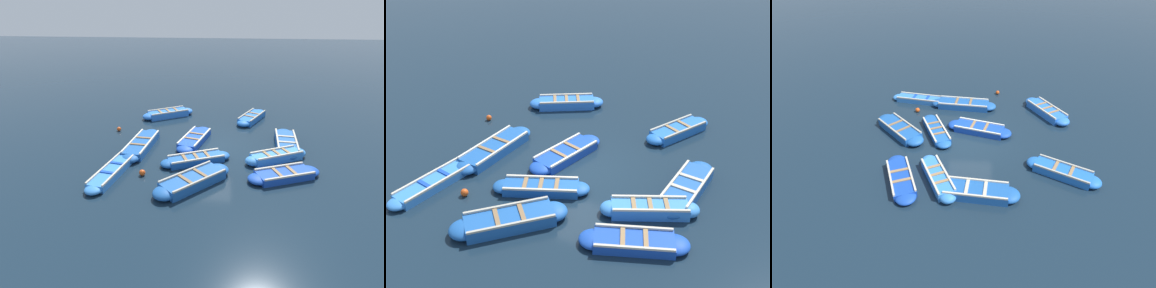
{
  "view_description": "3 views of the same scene",
  "coord_description": "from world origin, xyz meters",
  "views": [
    {
      "loc": [
        -13.97,
        -0.63,
        6.51
      ],
      "look_at": [
        -0.24,
        0.85,
        0.2
      ],
      "focal_mm": 28.0,
      "sensor_mm": 36.0,
      "label": 1
    },
    {
      "loc": [
        -12.18,
        -6.36,
        9.3
      ],
      "look_at": [
        0.78,
        0.44,
        0.53
      ],
      "focal_mm": 42.0,
      "sensor_mm": 36.0,
      "label": 2
    },
    {
      "loc": [
        0.49,
        -12.64,
        8.92
      ],
      "look_at": [
        -0.26,
        -0.65,
        0.17
      ],
      "focal_mm": 28.0,
      "sensor_mm": 36.0,
      "label": 3
    }
  ],
  "objects": [
    {
      "name": "boat_stern_in",
      "position": [
        0.43,
        -3.92,
        0.2
      ],
      "size": [
        3.65,
        1.22,
        0.45
      ],
      "color": "#1E59AD",
      "rests_on": "ground"
    },
    {
      "name": "boat_far_corner",
      "position": [
        4.35,
        2.91,
        0.2
      ],
      "size": [
        2.52,
        3.38,
        0.46
      ],
      "color": "blue",
      "rests_on": "ground"
    },
    {
      "name": "boat_end_of_row",
      "position": [
        -1.8,
        0.5,
        0.16
      ],
      "size": [
        2.07,
        3.35,
        0.37
      ],
      "color": "#1E59AD",
      "rests_on": "ground"
    },
    {
      "name": "boat_broadside",
      "position": [
        4.21,
        -2.47,
        0.18
      ],
      "size": [
        3.3,
        2.22,
        0.42
      ],
      "color": "blue",
      "rests_on": "ground"
    },
    {
      "name": "boat_tucked",
      "position": [
        -2.82,
        -3.29,
        0.16
      ],
      "size": [
        2.03,
        3.34,
        0.38
      ],
      "color": "#1947B7",
      "rests_on": "ground"
    },
    {
      "name": "buoy_orange_near",
      "position": [
        -3.22,
        2.66,
        0.13
      ],
      "size": [
        0.26,
        0.26,
        0.26
      ],
      "primitive_type": "sphere",
      "color": "#E05119",
      "rests_on": "ground"
    },
    {
      "name": "boat_bow_out",
      "position": [
        0.47,
        0.79,
        0.17
      ],
      "size": [
        3.59,
        1.77,
        0.4
      ],
      "color": "#1947B7",
      "rests_on": "ground"
    },
    {
      "name": "boat_alongside",
      "position": [
        -3.24,
        3.94,
        0.15
      ],
      "size": [
        3.76,
        1.3,
        0.36
      ],
      "color": "#3884E0",
      "rests_on": "ground"
    },
    {
      "name": "boat_outer_left",
      "position": [
        -0.54,
        3.4,
        0.19
      ],
      "size": [
        3.98,
        1.26,
        0.43
      ],
      "color": "#1E59AD",
      "rests_on": "ground"
    },
    {
      "name": "boat_outer_right",
      "position": [
        -1.23,
        -3.19,
        0.2
      ],
      "size": [
        2.05,
        3.16,
        0.46
      ],
      "color": "#3884E0",
      "rests_on": "ground"
    },
    {
      "name": "boat_drifting",
      "position": [
        -3.75,
        0.43,
        0.2
      ],
      "size": [
        3.28,
        3.25,
        0.47
      ],
      "color": "#1E59AD",
      "rests_on": "ground"
    },
    {
      "name": "buoy_yellow_far",
      "position": [
        1.57,
        5.29,
        0.12
      ],
      "size": [
        0.24,
        0.24,
        0.24
      ],
      "primitive_type": "sphere",
      "color": "#E05119",
      "rests_on": "ground"
    },
    {
      "name": "ground_plane",
      "position": [
        0.0,
        0.0,
        0.0
      ],
      "size": [
        120.0,
        120.0,
        0.0
      ],
      "primitive_type": "plane",
      "color": "#162838"
    }
  ]
}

